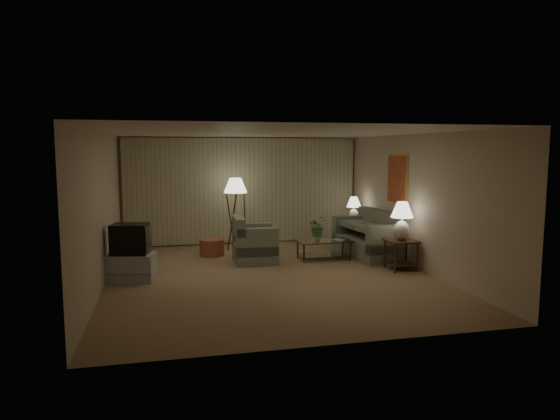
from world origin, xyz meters
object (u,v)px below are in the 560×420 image
object	(u,v)px
sofa	(367,238)
side_table_near	(401,249)
table_lamp_near	(402,218)
ottoman	(212,247)
side_table_far	(353,230)
table_lamp_far	(354,207)
vase	(317,237)
tv_cabinet	(131,267)
floor_lamp	(236,212)
crt_tv	(130,239)
coffee_table	(324,247)
armchair	(255,244)

from	to	relation	value
sofa	side_table_near	world-z (taller)	sofa
table_lamp_near	ottoman	world-z (taller)	table_lamp_near
side_table_far	table_lamp_far	distance (m)	0.57
table_lamp_far	ottoman	distance (m)	3.67
table_lamp_near	vase	size ratio (longest dim) A/B	5.28
vase	tv_cabinet	bearing A→B (deg)	-166.28
sofa	ottoman	size ratio (longest dim) A/B	3.64
side_table_far	vase	world-z (taller)	side_table_far
table_lamp_far	vase	xyz separation A→B (m)	(-1.36, -1.35, -0.48)
side_table_near	sofa	bearing A→B (deg)	96.34
side_table_near	floor_lamp	bearing A→B (deg)	136.39
side_table_far	table_lamp_far	bearing A→B (deg)	90.00
tv_cabinet	crt_tv	distance (m)	0.53
floor_lamp	tv_cabinet	bearing A→B (deg)	-132.50
side_table_near	crt_tv	world-z (taller)	crt_tv
table_lamp_near	tv_cabinet	world-z (taller)	table_lamp_near
floor_lamp	ottoman	world-z (taller)	floor_lamp
sofa	floor_lamp	distance (m)	3.17
side_table_far	crt_tv	size ratio (longest dim) A/B	0.83
sofa	table_lamp_near	distance (m)	1.50
table_lamp_near	coffee_table	xyz separation A→B (m)	(-1.21, 1.25, -0.77)
table_lamp_far	floor_lamp	size ratio (longest dim) A/B	0.36
armchair	floor_lamp	xyz separation A→B (m)	(-0.20, 1.48, 0.51)
table_lamp_near	vase	bearing A→B (deg)	137.36
ottoman	vase	bearing A→B (deg)	-23.21
sofa	coffee_table	bearing A→B (deg)	-91.29
table_lamp_far	floor_lamp	xyz separation A→B (m)	(-2.93, 0.19, -0.07)
table_lamp_far	crt_tv	bearing A→B (deg)	-156.25
side_table_near	table_lamp_near	bearing A→B (deg)	179.10
side_table_far	table_lamp_near	bearing A→B (deg)	-90.00
armchair	crt_tv	bearing A→B (deg)	113.68
armchair	crt_tv	xyz separation A→B (m)	(-2.47, -1.00, 0.39)
table_lamp_far	tv_cabinet	distance (m)	5.73
ottoman	vase	distance (m)	2.42
table_lamp_near	vase	world-z (taller)	table_lamp_near
table_lamp_near	coffee_table	size ratio (longest dim) A/B	0.64
side_table_far	armchair	bearing A→B (deg)	-154.78
side_table_near	coffee_table	bearing A→B (deg)	134.01
side_table_near	floor_lamp	distance (m)	4.07
table_lamp_far	crt_tv	distance (m)	5.68
side_table_near	side_table_far	world-z (taller)	same
crt_tv	vase	distance (m)	3.97
ottoman	coffee_table	bearing A→B (deg)	-21.88
sofa	side_table_far	world-z (taller)	sofa
armchair	coffee_table	size ratio (longest dim) A/B	0.82
armchair	coffee_table	world-z (taller)	armchair
sofa	side_table_far	size ratio (longest dim) A/B	3.39
tv_cabinet	floor_lamp	xyz separation A→B (m)	(2.27, 2.48, 0.65)
table_lamp_far	armchair	bearing A→B (deg)	-154.78
side_table_far	table_lamp_near	size ratio (longest dim) A/B	0.78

